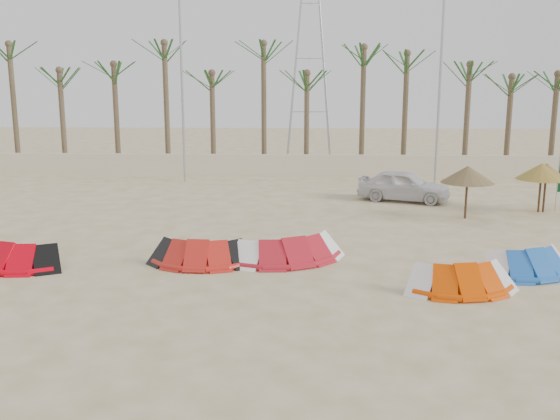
{
  "coord_description": "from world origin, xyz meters",
  "views": [
    {
      "loc": [
        0.91,
        -14.55,
        5.6
      ],
      "look_at": [
        0.0,
        6.0,
        1.3
      ],
      "focal_mm": 40.0,
      "sensor_mm": 36.0,
      "label": 1
    }
  ],
  "objects_px": {
    "kite_orange": "(460,275)",
    "kite_red_right": "(290,246)",
    "kite_blue": "(528,259)",
    "parasol_right": "(542,171)",
    "car": "(404,186)",
    "parasol_left": "(468,174)",
    "kite_red_left": "(15,252)",
    "kite_red_mid": "(201,250)",
    "parasol_mid": "(546,171)"
  },
  "relations": [
    {
      "from": "kite_blue",
      "to": "parasol_left",
      "type": "bearing_deg",
      "value": 89.92
    },
    {
      "from": "kite_red_mid",
      "to": "car",
      "type": "height_order",
      "value": "car"
    },
    {
      "from": "kite_blue",
      "to": "parasol_mid",
      "type": "xyz_separation_m",
      "value": [
        3.7,
        8.89,
        1.35
      ]
    },
    {
      "from": "car",
      "to": "kite_orange",
      "type": "bearing_deg",
      "value": -162.37
    },
    {
      "from": "kite_red_right",
      "to": "kite_red_mid",
      "type": "bearing_deg",
      "value": -168.69
    },
    {
      "from": "kite_blue",
      "to": "kite_red_mid",
      "type": "bearing_deg",
      "value": 176.44
    },
    {
      "from": "kite_red_left",
      "to": "parasol_right",
      "type": "distance_m",
      "value": 20.92
    },
    {
      "from": "parasol_left",
      "to": "parasol_mid",
      "type": "bearing_deg",
      "value": 21.4
    },
    {
      "from": "kite_orange",
      "to": "car",
      "type": "relative_size",
      "value": 0.75
    },
    {
      "from": "kite_red_mid",
      "to": "kite_blue",
      "type": "relative_size",
      "value": 0.96
    },
    {
      "from": "parasol_right",
      "to": "car",
      "type": "xyz_separation_m",
      "value": [
        -5.44,
        2.33,
        -1.05
      ]
    },
    {
      "from": "kite_red_right",
      "to": "kite_blue",
      "type": "bearing_deg",
      "value": -9.34
    },
    {
      "from": "parasol_mid",
      "to": "parasol_right",
      "type": "relative_size",
      "value": 1.0
    },
    {
      "from": "parasol_left",
      "to": "parasol_right",
      "type": "distance_m",
      "value": 3.74
    },
    {
      "from": "kite_blue",
      "to": "kite_orange",
      "type": "bearing_deg",
      "value": -145.91
    },
    {
      "from": "kite_blue",
      "to": "car",
      "type": "height_order",
      "value": "car"
    },
    {
      "from": "kite_red_right",
      "to": "kite_blue",
      "type": "height_order",
      "value": "same"
    },
    {
      "from": "kite_red_left",
      "to": "kite_blue",
      "type": "height_order",
      "value": "same"
    },
    {
      "from": "kite_orange",
      "to": "parasol_mid",
      "type": "distance_m",
      "value": 12.17
    },
    {
      "from": "kite_orange",
      "to": "kite_red_right",
      "type": "bearing_deg",
      "value": 149.82
    },
    {
      "from": "kite_red_right",
      "to": "parasol_right",
      "type": "relative_size",
      "value": 1.91
    },
    {
      "from": "kite_orange",
      "to": "parasol_right",
      "type": "bearing_deg",
      "value": 60.83
    },
    {
      "from": "kite_orange",
      "to": "kite_blue",
      "type": "relative_size",
      "value": 0.95
    },
    {
      "from": "kite_red_right",
      "to": "parasol_left",
      "type": "distance_m",
      "value": 9.56
    },
    {
      "from": "kite_red_right",
      "to": "parasol_mid",
      "type": "distance_m",
      "value": 13.31
    },
    {
      "from": "car",
      "to": "parasol_right",
      "type": "bearing_deg",
      "value": -93.83
    },
    {
      "from": "kite_blue",
      "to": "parasol_right",
      "type": "bearing_deg",
      "value": 68.51
    },
    {
      "from": "kite_orange",
      "to": "car",
      "type": "height_order",
      "value": "car"
    },
    {
      "from": "kite_red_mid",
      "to": "kite_orange",
      "type": "distance_m",
      "value": 7.78
    },
    {
      "from": "kite_blue",
      "to": "kite_red_right",
      "type": "bearing_deg",
      "value": 170.66
    },
    {
      "from": "kite_orange",
      "to": "parasol_mid",
      "type": "relative_size",
      "value": 1.5
    },
    {
      "from": "kite_red_mid",
      "to": "kite_blue",
      "type": "distance_m",
      "value": 9.82
    },
    {
      "from": "parasol_left",
      "to": "kite_red_left",
      "type": "bearing_deg",
      "value": -154.79
    },
    {
      "from": "car",
      "to": "kite_red_right",
      "type": "bearing_deg",
      "value": 172.39
    },
    {
      "from": "kite_red_mid",
      "to": "kite_orange",
      "type": "bearing_deg",
      "value": -16.36
    },
    {
      "from": "kite_red_right",
      "to": "car",
      "type": "relative_size",
      "value": 0.95
    },
    {
      "from": "kite_orange",
      "to": "parasol_right",
      "type": "xyz_separation_m",
      "value": [
        5.82,
        10.43,
        1.36
      ]
    },
    {
      "from": "kite_red_left",
      "to": "parasol_mid",
      "type": "distance_m",
      "value": 21.14
    },
    {
      "from": "parasol_left",
      "to": "parasol_mid",
      "type": "xyz_separation_m",
      "value": [
        3.69,
        1.45,
        -0.06
      ]
    },
    {
      "from": "parasol_mid",
      "to": "parasol_right",
      "type": "bearing_deg",
      "value": -167.97
    },
    {
      "from": "kite_red_right",
      "to": "kite_orange",
      "type": "distance_m",
      "value": 5.45
    },
    {
      "from": "parasol_right",
      "to": "car",
      "type": "height_order",
      "value": "parasol_right"
    },
    {
      "from": "kite_blue",
      "to": "car",
      "type": "relative_size",
      "value": 0.78
    },
    {
      "from": "kite_red_mid",
      "to": "kite_orange",
      "type": "height_order",
      "value": "same"
    },
    {
      "from": "kite_red_left",
      "to": "kite_red_mid",
      "type": "height_order",
      "value": "same"
    },
    {
      "from": "kite_blue",
      "to": "parasol_right",
      "type": "distance_m",
      "value": 9.6
    },
    {
      "from": "kite_red_left",
      "to": "kite_red_right",
      "type": "bearing_deg",
      "value": 6.85
    },
    {
      "from": "kite_red_mid",
      "to": "parasol_right",
      "type": "xyz_separation_m",
      "value": [
        13.28,
        8.24,
        1.36
      ]
    },
    {
      "from": "kite_red_left",
      "to": "car",
      "type": "relative_size",
      "value": 0.85
    },
    {
      "from": "kite_red_mid",
      "to": "parasol_right",
      "type": "bearing_deg",
      "value": 31.8
    }
  ]
}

